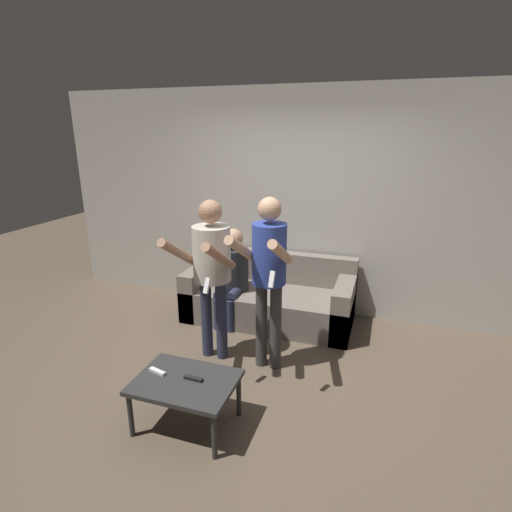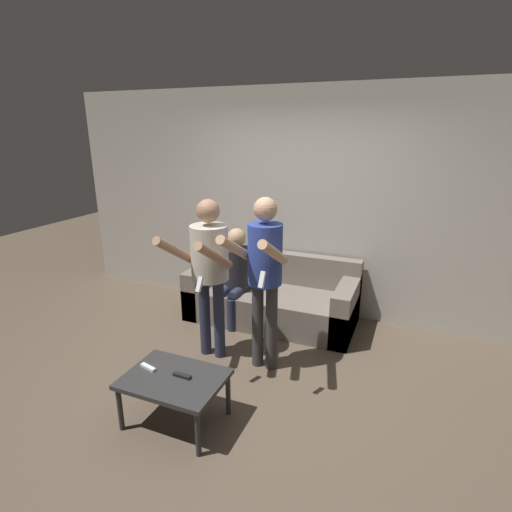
% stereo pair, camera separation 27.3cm
% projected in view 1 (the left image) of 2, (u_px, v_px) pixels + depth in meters
% --- Properties ---
extents(ground_plane, '(14.00, 14.00, 0.00)m').
position_uv_depth(ground_plane, '(250.00, 385.00, 3.61)').
color(ground_plane, brown).
extents(wall_back, '(6.40, 0.06, 2.70)m').
position_uv_depth(wall_back, '(299.00, 204.00, 4.83)').
color(wall_back, '#B7B2A8').
rests_on(wall_back, ground_plane).
extents(couch, '(1.98, 0.85, 0.76)m').
position_uv_depth(couch, '(270.00, 298.00, 4.82)').
color(couch, slate).
rests_on(couch, ground_plane).
extents(person_standing_left, '(0.48, 0.77, 1.60)m').
position_uv_depth(person_standing_left, '(211.00, 263.00, 3.77)').
color(person_standing_left, '#282D47').
rests_on(person_standing_left, ground_plane).
extents(person_standing_right, '(0.43, 0.72, 1.66)m').
position_uv_depth(person_standing_right, '(268.00, 267.00, 3.59)').
color(person_standing_right, '#383838').
rests_on(person_standing_right, ground_plane).
extents(person_seated, '(0.34, 0.55, 1.13)m').
position_uv_depth(person_seated, '(233.00, 272.00, 4.67)').
color(person_seated, '#282D47').
rests_on(person_seated, ground_plane).
extents(coffee_table, '(0.76, 0.56, 0.41)m').
position_uv_depth(coffee_table, '(185.00, 385.00, 3.02)').
color(coffee_table, '#2D2D2D').
rests_on(coffee_table, ground_plane).
extents(remote_near, '(0.15, 0.07, 0.02)m').
position_uv_depth(remote_near, '(157.00, 371.00, 3.10)').
color(remote_near, white).
rests_on(remote_near, coffee_table).
extents(remote_far, '(0.15, 0.04, 0.02)m').
position_uv_depth(remote_far, '(193.00, 378.00, 3.01)').
color(remote_far, black).
rests_on(remote_far, coffee_table).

